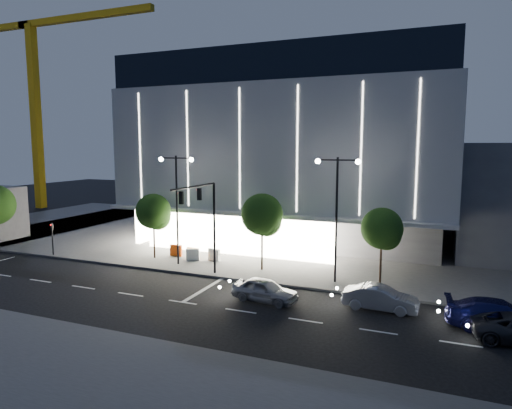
{
  "coord_description": "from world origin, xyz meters",
  "views": [
    {
      "loc": [
        16.78,
        -25.31,
        9.78
      ],
      "look_at": [
        2.72,
        8.9,
        5.0
      ],
      "focal_mm": 32.0,
      "sensor_mm": 36.0,
      "label": 1
    }
  ],
  "objects_px": {
    "car_second": "(380,298)",
    "barrier_b": "(214,255)",
    "ped_signal_far": "(52,235)",
    "barrier_d": "(193,255)",
    "traffic_mast": "(205,212)",
    "tower_crane": "(39,75)",
    "tree_left": "(154,213)",
    "tree_mid": "(262,217)",
    "car_lead": "(265,290)",
    "car_third": "(500,315)",
    "tree_right": "(382,231)",
    "barrier_c": "(176,250)",
    "barrier_a": "(193,254)",
    "street_lamp_west": "(177,194)",
    "street_lamp_east": "(337,201)"
  },
  "relations": [
    {
      "from": "car_second",
      "to": "barrier_b",
      "type": "relative_size",
      "value": 4.01
    },
    {
      "from": "ped_signal_far",
      "to": "barrier_d",
      "type": "height_order",
      "value": "ped_signal_far"
    },
    {
      "from": "traffic_mast",
      "to": "tower_crane",
      "type": "height_order",
      "value": "tower_crane"
    },
    {
      "from": "tree_left",
      "to": "tree_mid",
      "type": "xyz_separation_m",
      "value": [
        10.0,
        0.0,
        0.3
      ]
    },
    {
      "from": "car_lead",
      "to": "car_third",
      "type": "bearing_deg",
      "value": -80.03
    },
    {
      "from": "tower_crane",
      "to": "tree_right",
      "type": "height_order",
      "value": "tower_crane"
    },
    {
      "from": "ped_signal_far",
      "to": "car_third",
      "type": "relative_size",
      "value": 0.55
    },
    {
      "from": "tree_left",
      "to": "car_lead",
      "type": "xyz_separation_m",
      "value": [
        12.68,
        -6.39,
        -3.3
      ]
    },
    {
      "from": "tree_right",
      "to": "barrier_d",
      "type": "height_order",
      "value": "tree_right"
    },
    {
      "from": "barrier_c",
      "to": "tower_crane",
      "type": "bearing_deg",
      "value": 150.15
    },
    {
      "from": "barrier_b",
      "to": "traffic_mast",
      "type": "bearing_deg",
      "value": -58.16
    },
    {
      "from": "tower_crane",
      "to": "car_lead",
      "type": "bearing_deg",
      "value": -29.88
    },
    {
      "from": "tower_crane",
      "to": "barrier_d",
      "type": "bearing_deg",
      "value": -28.15
    },
    {
      "from": "tree_right",
      "to": "car_second",
      "type": "relative_size",
      "value": 1.25
    },
    {
      "from": "barrier_b",
      "to": "barrier_d",
      "type": "distance_m",
      "value": 1.81
    },
    {
      "from": "barrier_a",
      "to": "car_second",
      "type": "bearing_deg",
      "value": -14.31
    },
    {
      "from": "ped_signal_far",
      "to": "car_second",
      "type": "bearing_deg",
      "value": -5.25
    },
    {
      "from": "tree_mid",
      "to": "barrier_c",
      "type": "xyz_separation_m",
      "value": [
        -8.65,
        1.23,
        -3.68
      ]
    },
    {
      "from": "tree_left",
      "to": "car_lead",
      "type": "bearing_deg",
      "value": -26.74
    },
    {
      "from": "street_lamp_west",
      "to": "barrier_b",
      "type": "height_order",
      "value": "street_lamp_west"
    },
    {
      "from": "barrier_b",
      "to": "barrier_c",
      "type": "distance_m",
      "value": 3.84
    },
    {
      "from": "traffic_mast",
      "to": "tree_left",
      "type": "bearing_deg",
      "value": 152.16
    },
    {
      "from": "traffic_mast",
      "to": "barrier_a",
      "type": "distance_m",
      "value": 7.21
    },
    {
      "from": "tree_right",
      "to": "barrier_c",
      "type": "height_order",
      "value": "tree_right"
    },
    {
      "from": "tree_right",
      "to": "barrier_c",
      "type": "relative_size",
      "value": 5.01
    },
    {
      "from": "car_lead",
      "to": "barrier_a",
      "type": "xyz_separation_m",
      "value": [
        -9.36,
        7.12,
        -0.08
      ]
    },
    {
      "from": "car_second",
      "to": "car_third",
      "type": "xyz_separation_m",
      "value": [
        6.28,
        -0.57,
        0.06
      ]
    },
    {
      "from": "tree_right",
      "to": "barrier_b",
      "type": "bearing_deg",
      "value": 175.57
    },
    {
      "from": "traffic_mast",
      "to": "street_lamp_west",
      "type": "relative_size",
      "value": 0.79
    },
    {
      "from": "ped_signal_far",
      "to": "car_lead",
      "type": "xyz_separation_m",
      "value": [
        21.71,
        -3.87,
        -1.15
      ]
    },
    {
      "from": "ped_signal_far",
      "to": "barrier_b",
      "type": "relative_size",
      "value": 2.73
    },
    {
      "from": "car_second",
      "to": "barrier_d",
      "type": "bearing_deg",
      "value": 73.3
    },
    {
      "from": "barrier_a",
      "to": "barrier_d",
      "type": "bearing_deg",
      "value": -54.18
    },
    {
      "from": "barrier_b",
      "to": "barrier_d",
      "type": "height_order",
      "value": "same"
    },
    {
      "from": "tower_crane",
      "to": "barrier_a",
      "type": "bearing_deg",
      "value": -27.89
    },
    {
      "from": "traffic_mast",
      "to": "tower_crane",
      "type": "distance_m",
      "value": 51.04
    },
    {
      "from": "traffic_mast",
      "to": "street_lamp_west",
      "type": "bearing_deg",
      "value": 146.35
    },
    {
      "from": "ped_signal_far",
      "to": "barrier_c",
      "type": "relative_size",
      "value": 2.73
    },
    {
      "from": "ped_signal_far",
      "to": "tree_left",
      "type": "relative_size",
      "value": 0.52
    },
    {
      "from": "tree_mid",
      "to": "barrier_d",
      "type": "relative_size",
      "value": 5.59
    },
    {
      "from": "street_lamp_east",
      "to": "tree_mid",
      "type": "xyz_separation_m",
      "value": [
        -5.97,
        1.02,
        -1.62
      ]
    },
    {
      "from": "street_lamp_west",
      "to": "tree_right",
      "type": "bearing_deg",
      "value": 3.64
    },
    {
      "from": "street_lamp_east",
      "to": "barrier_c",
      "type": "relative_size",
      "value": 8.18
    },
    {
      "from": "car_lead",
      "to": "barrier_c",
      "type": "xyz_separation_m",
      "value": [
        -11.33,
        7.62,
        -0.08
      ]
    },
    {
      "from": "tree_mid",
      "to": "barrier_c",
      "type": "relative_size",
      "value": 5.59
    },
    {
      "from": "car_lead",
      "to": "car_third",
      "type": "height_order",
      "value": "car_third"
    },
    {
      "from": "tree_mid",
      "to": "barrier_d",
      "type": "xyz_separation_m",
      "value": [
        -6.49,
        0.4,
        -3.68
      ]
    },
    {
      "from": "car_second",
      "to": "barrier_d",
      "type": "distance_m",
      "value": 17.05
    },
    {
      "from": "street_lamp_east",
      "to": "tree_right",
      "type": "height_order",
      "value": "street_lamp_east"
    },
    {
      "from": "street_lamp_east",
      "to": "barrier_b",
      "type": "height_order",
      "value": "street_lamp_east"
    }
  ]
}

